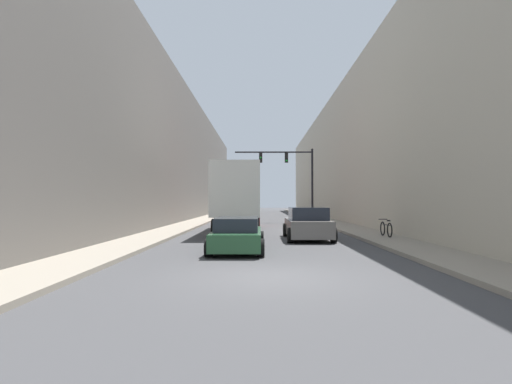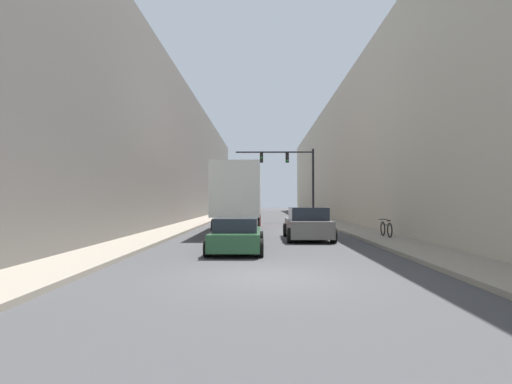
# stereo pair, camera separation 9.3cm
# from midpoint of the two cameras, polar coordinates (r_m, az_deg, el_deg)

# --- Properties ---
(ground_plane) EXTENTS (200.00, 200.00, 0.00)m
(ground_plane) POSITION_cam_midpoint_polar(r_m,az_deg,el_deg) (10.34, 1.74, -12.07)
(ground_plane) COLOR #424244
(sidewalk_right) EXTENTS (2.27, 80.00, 0.15)m
(sidewalk_right) POSITION_cam_midpoint_polar(r_m,az_deg,el_deg) (40.65, 9.11, -3.86)
(sidewalk_right) COLOR gray
(sidewalk_right) RESTS_ON ground
(sidewalk_left) EXTENTS (2.27, 80.00, 0.15)m
(sidewalk_left) POSITION_cam_midpoint_polar(r_m,az_deg,el_deg) (40.59, -7.40, -3.87)
(sidewalk_left) COLOR gray
(sidewalk_left) RESTS_ON ground
(building_right) EXTENTS (6.00, 80.00, 12.48)m
(building_right) POSITION_cam_midpoint_polar(r_m,az_deg,el_deg) (41.64, 14.74, 4.71)
(building_right) COLOR #BCB29E
(building_right) RESTS_ON ground
(building_left) EXTENTS (6.00, 80.00, 12.59)m
(building_left) POSITION_cam_midpoint_polar(r_m,az_deg,el_deg) (41.55, -13.05, 4.80)
(building_left) COLOR #66605B
(building_left) RESTS_ON ground
(semi_truck) EXTENTS (2.54, 12.31, 3.97)m
(semi_truck) POSITION_cam_midpoint_polar(r_m,az_deg,el_deg) (25.76, -2.36, -0.55)
(semi_truck) COLOR silver
(semi_truck) RESTS_ON ground
(sedan_car) EXTENTS (2.05, 4.63, 1.30)m
(sedan_car) POSITION_cam_midpoint_polar(r_m,az_deg,el_deg) (15.48, -2.84, -6.12)
(sedan_car) COLOR #234C2D
(sedan_car) RESTS_ON ground
(suv_car) EXTENTS (2.24, 4.66, 1.62)m
(suv_car) POSITION_cam_midpoint_polar(r_m,az_deg,el_deg) (20.21, 7.23, -4.57)
(suv_car) COLOR slate
(suv_car) RESTS_ON ground
(traffic_signal_gantry) EXTENTS (7.17, 0.35, 6.69)m
(traffic_signal_gantry) POSITION_cam_midpoint_polar(r_m,az_deg,el_deg) (36.66, 5.35, 2.99)
(traffic_signal_gantry) COLOR black
(traffic_signal_gantry) RESTS_ON ground
(parked_bicycle) EXTENTS (0.44, 1.82, 0.86)m
(parked_bicycle) POSITION_cam_midpoint_polar(r_m,az_deg,el_deg) (21.01, 17.97, -5.04)
(parked_bicycle) COLOR black
(parked_bicycle) RESTS_ON sidewalk_right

